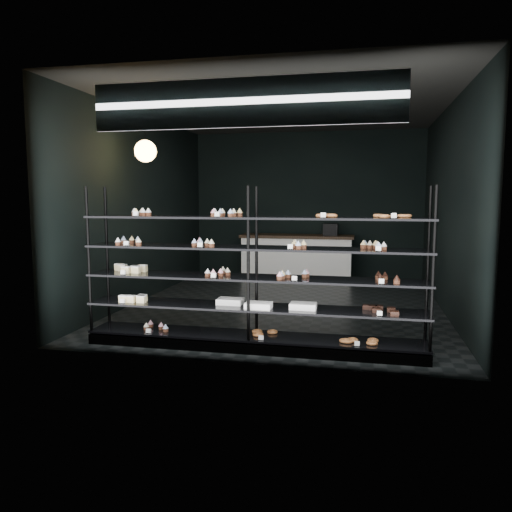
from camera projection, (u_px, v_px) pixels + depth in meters
name	position (u px, v px, depth m)	size (l,w,h in m)	color
room	(286.00, 208.00, 8.10)	(5.01, 6.01, 3.20)	black
display_shelf	(250.00, 296.00, 5.84)	(4.00, 0.50, 1.91)	black
signage	(243.00, 103.00, 5.12)	(3.30, 0.05, 0.50)	#0D1845
pendant_lamp	(145.00, 151.00, 7.25)	(0.32, 0.32, 0.89)	black
service_counter	(297.00, 257.00, 10.68)	(2.40, 0.65, 1.23)	white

